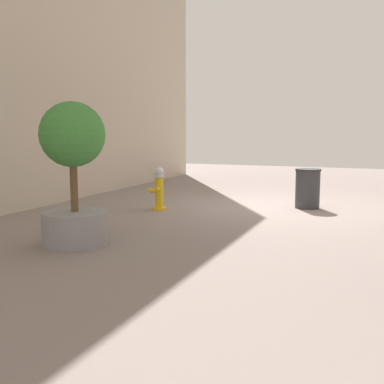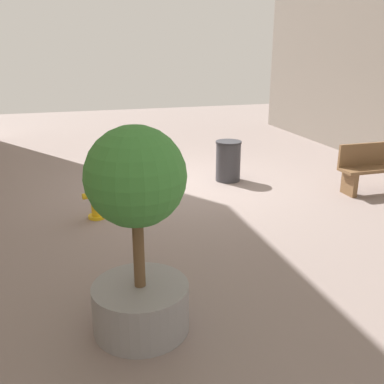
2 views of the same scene
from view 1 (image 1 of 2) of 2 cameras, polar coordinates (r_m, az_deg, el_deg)
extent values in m
plane|color=gray|center=(10.40, 9.73, -1.79)|extent=(23.40, 23.40, 0.00)
cylinder|color=gold|center=(9.90, -4.01, -2.02)|extent=(0.29, 0.29, 0.05)
cylinder|color=gold|center=(9.85, -4.03, -0.04)|extent=(0.17, 0.17, 0.64)
cylinder|color=silver|center=(9.81, -4.05, 2.00)|extent=(0.22, 0.22, 0.06)
sphere|color=silver|center=(9.80, -4.05, 2.49)|extent=(0.20, 0.20, 0.20)
cylinder|color=gold|center=(9.71, -4.24, 0.31)|extent=(0.10, 0.14, 0.08)
cylinder|color=gold|center=(9.96, -3.84, 0.50)|extent=(0.10, 0.14, 0.08)
cylinder|color=gold|center=(9.88, -4.85, 0.20)|extent=(0.16, 0.13, 0.10)
cylinder|color=gray|center=(7.09, -14.02, -4.26)|extent=(0.96, 0.96, 0.49)
cylinder|color=brown|center=(6.99, -14.19, 1.08)|extent=(0.11, 0.11, 0.84)
sphere|color=#3D8438|center=(6.94, -14.38, 6.82)|extent=(0.94, 0.94, 0.94)
cylinder|color=#38383D|center=(10.34, 13.91, 0.31)|extent=(0.52, 0.52, 0.81)
cylinder|color=#2C2C30|center=(10.29, 13.98, 2.65)|extent=(0.54, 0.54, 0.04)
camera|label=2|loc=(5.15, -47.95, 16.99)|focal=40.68mm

